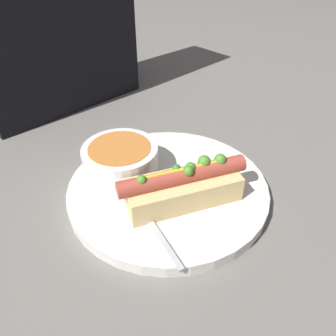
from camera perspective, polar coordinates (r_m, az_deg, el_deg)
name	(u,v)px	position (r m, az deg, el deg)	size (l,w,h in m)	color
ground_plane	(168,193)	(0.50, 0.00, -4.32)	(4.00, 4.00, 0.00)	slate
dinner_plate	(168,188)	(0.49, 0.00, -3.57)	(0.29, 0.29, 0.02)	white
hot_dog	(183,186)	(0.44, 2.66, -3.13)	(0.17, 0.12, 0.06)	#E5C17F
soup_bowl	(121,159)	(0.50, -8.25, 1.54)	(0.11, 0.11, 0.05)	white
spoon	(139,204)	(0.45, -5.02, -6.29)	(0.06, 0.16, 0.01)	#B7B7BC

